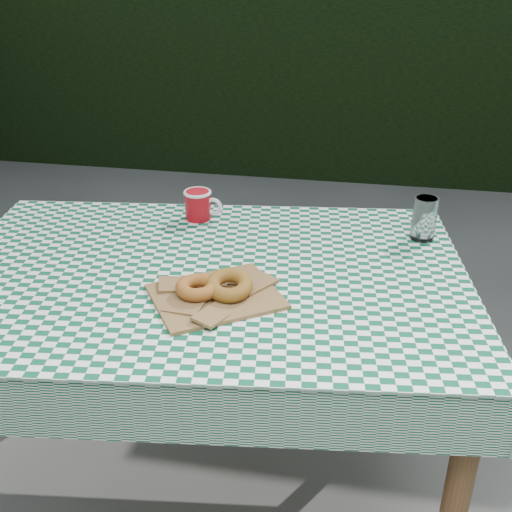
% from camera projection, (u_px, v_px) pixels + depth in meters
% --- Properties ---
extents(hedge_north, '(7.00, 0.70, 1.80)m').
position_uv_depth(hedge_north, '(340.00, 38.00, 4.23)').
color(hedge_north, black).
rests_on(hedge_north, ground).
extents(table, '(1.41, 1.03, 0.75)m').
position_uv_depth(table, '(211.00, 390.00, 1.76)').
color(table, brown).
rests_on(table, ground).
extents(tablecloth, '(1.43, 1.05, 0.01)m').
position_uv_depth(tablecloth, '(206.00, 273.00, 1.59)').
color(tablecloth, '#0B4C2F').
rests_on(tablecloth, table).
extents(paper_bag, '(0.36, 0.35, 0.02)m').
position_uv_depth(paper_bag, '(216.00, 295.00, 1.47)').
color(paper_bag, olive).
rests_on(paper_bag, tablecloth).
extents(bagel_front, '(0.11, 0.11, 0.03)m').
position_uv_depth(bagel_front, '(197.00, 287.00, 1.46)').
color(bagel_front, '#A25121').
rests_on(bagel_front, paper_bag).
extents(bagel_back, '(0.13, 0.13, 0.04)m').
position_uv_depth(bagel_back, '(229.00, 285.00, 1.46)').
color(bagel_back, brown).
rests_on(bagel_back, paper_bag).
extents(coffee_mug, '(0.17, 0.17, 0.09)m').
position_uv_depth(coffee_mug, '(198.00, 205.00, 1.87)').
color(coffee_mug, '#A90A14').
rests_on(coffee_mug, tablecloth).
extents(drinking_glass, '(0.08, 0.08, 0.12)m').
position_uv_depth(drinking_glass, '(424.00, 218.00, 1.74)').
color(drinking_glass, silver).
rests_on(drinking_glass, tablecloth).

